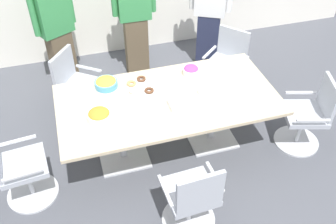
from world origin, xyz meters
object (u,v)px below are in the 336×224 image
at_px(office_chair_1, 77,89).
at_px(snack_bowl_candy_mix, 191,70).
at_px(office_chair_4, 308,117).
at_px(person_standing_2, 210,9).
at_px(snack_bowl_chips_orange, 99,115).
at_px(office_chair_2, 19,170).
at_px(conference_table, 168,107).
at_px(office_chair_3, 192,199).
at_px(person_standing_1, 134,12).
at_px(person_standing_0, 56,27).
at_px(donut_platter, 142,86).
at_px(napkin_pile, 178,105).
at_px(plate_stack, 206,91).
at_px(office_chair_0, 226,66).
at_px(snack_bowl_chips_yellow, 106,83).

xyz_separation_m(office_chair_1, snack_bowl_candy_mix, (1.32, -0.56, 0.40)).
distance_m(office_chair_4, person_standing_2, 2.12).
distance_m(person_standing_2, snack_bowl_chips_orange, 2.55).
bearing_deg(office_chair_2, conference_table, 93.89).
bearing_deg(office_chair_3, person_standing_1, 85.03).
distance_m(conference_table, snack_bowl_chips_orange, 0.80).
bearing_deg(conference_table, person_standing_0, 122.27).
relative_size(office_chair_3, person_standing_2, 0.52).
relative_size(office_chair_2, donut_platter, 2.59).
height_order(conference_table, office_chair_3, office_chair_3).
relative_size(snack_bowl_chips_orange, donut_platter, 0.71).
height_order(person_standing_1, napkin_pile, person_standing_1).
bearing_deg(office_chair_2, person_standing_1, 133.77).
bearing_deg(plate_stack, napkin_pile, -159.10).
relative_size(person_standing_2, snack_bowl_candy_mix, 8.95).
bearing_deg(conference_table, person_standing_2, 55.34).
height_order(office_chair_0, donut_platter, office_chair_0).
relative_size(snack_bowl_candy_mix, snack_bowl_chips_orange, 0.78).
bearing_deg(plate_stack, office_chair_4, -18.00).
bearing_deg(donut_platter, conference_table, -50.32).
distance_m(person_standing_0, snack_bowl_candy_mix, 1.95).
xyz_separation_m(office_chair_1, office_chair_3, (0.84, -2.02, 0.00)).
bearing_deg(office_chair_4, napkin_pile, 97.77).
xyz_separation_m(office_chair_2, office_chair_3, (1.56, -0.83, 0.00)).
bearing_deg(office_chair_3, office_chair_1, 109.81).
distance_m(person_standing_1, donut_platter, 1.42).
relative_size(office_chair_0, snack_bowl_chips_orange, 3.66).
distance_m(person_standing_0, person_standing_2, 2.16).
bearing_deg(person_standing_2, snack_bowl_chips_orange, 70.46).
distance_m(person_standing_1, snack_bowl_chips_orange, 1.96).
bearing_deg(conference_table, napkin_pile, -71.47).
distance_m(office_chair_2, donut_platter, 1.57).
bearing_deg(donut_platter, napkin_pile, -57.26).
relative_size(office_chair_0, snack_bowl_candy_mix, 4.70).
xyz_separation_m(person_standing_1, snack_bowl_candy_mix, (0.38, -1.30, -0.18)).
height_order(person_standing_1, donut_platter, person_standing_1).
bearing_deg(napkin_pile, snack_bowl_candy_mix, 57.60).
height_order(person_standing_1, plate_stack, person_standing_1).
height_order(office_chair_3, person_standing_1, person_standing_1).
relative_size(person_standing_0, plate_stack, 9.52).
distance_m(office_chair_4, snack_bowl_candy_mix, 1.47).
xyz_separation_m(conference_table, person_standing_0, (-1.05, 1.67, 0.28)).
distance_m(office_chair_3, person_standing_2, 3.00).
distance_m(office_chair_0, person_standing_0, 2.35).
bearing_deg(office_chair_3, snack_bowl_chips_yellow, 106.15).
relative_size(office_chair_4, plate_stack, 4.98).
relative_size(office_chair_2, person_standing_0, 0.52).
bearing_deg(snack_bowl_chips_yellow, snack_bowl_candy_mix, -2.54).
height_order(office_chair_3, snack_bowl_candy_mix, office_chair_3).
bearing_deg(donut_platter, person_standing_1, 80.10).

